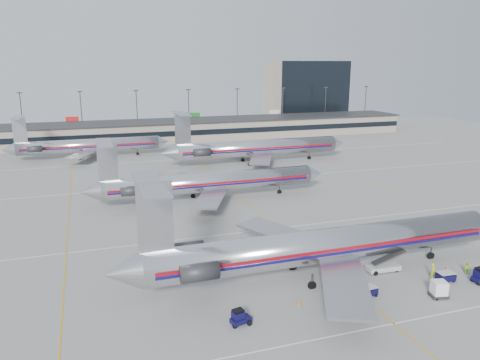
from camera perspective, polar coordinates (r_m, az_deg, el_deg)
name	(u,v)px	position (r m, az deg, el deg)	size (l,w,h in m)	color
ground	(308,253)	(62.37, 8.33, -8.80)	(260.00, 260.00, 0.00)	gray
apron_markings	(278,228)	(70.79, 4.69, -5.86)	(160.00, 0.15, 0.02)	silver
terminal	(171,130)	(152.83, -8.39, 6.03)	(162.00, 17.00, 6.25)	gray
light_mast_row	(163,109)	(165.94, -9.33, 8.50)	(163.60, 0.40, 15.28)	#38383D
distant_building	(305,92)	(200.10, 7.92, 10.60)	(30.00, 20.00, 25.00)	tan
jet_foreground	(320,246)	(54.76, 9.69, -7.91)	(49.55, 29.18, 12.97)	silver
jet_second_row	(206,182)	(83.84, -4.16, -0.26)	(44.68, 26.31, 11.69)	silver
jet_third_row	(255,148)	(115.40, 1.78, 3.94)	(48.22, 29.66, 13.18)	silver
jet_back_row	(86,145)	(128.23, -18.23, 4.02)	(41.73, 25.67, 11.41)	silver
tug_left	(240,318)	(45.94, -0.05, -16.46)	(2.14, 1.41, 1.60)	#0B0933
tug_center	(343,301)	(49.40, 12.49, -14.26)	(2.52, 1.41, 1.98)	#0B0933
cart_inner	(368,291)	(52.84, 15.32, -12.90)	(1.96, 1.47, 1.03)	#0B0933
cart_outer	(446,276)	(58.91, 23.78, -10.71)	(1.96, 1.40, 1.07)	#0B0933
uld_container	(439,289)	(54.79, 23.10, -12.15)	(2.00, 1.79, 1.81)	#2D2D30
belt_loader	(384,266)	(58.88, 17.15, -10.02)	(4.77, 1.69, 2.50)	#AAAAAA
ramp_worker_near	(433,271)	(58.75, 22.45, -10.25)	(0.69, 0.45, 1.89)	#BACF13
ramp_worker_far	(468,268)	(61.76, 26.03, -9.62)	(0.74, 0.58, 1.53)	#9AE915
cone_right	(447,268)	(62.06, 23.95, -9.77)	(0.40, 0.40, 0.54)	#D76607
cone_left	(299,302)	(49.83, 7.19, -14.57)	(0.40, 0.40, 0.55)	#D76607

